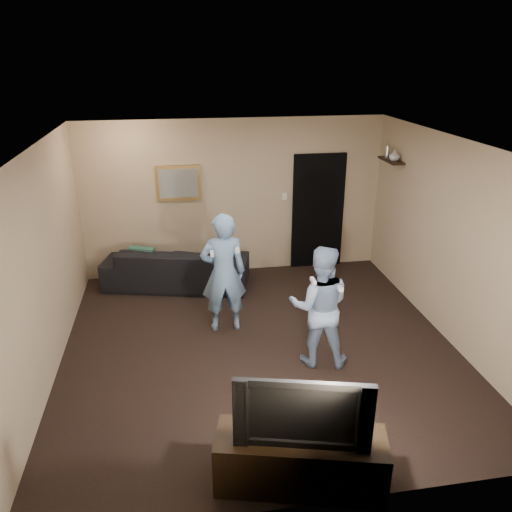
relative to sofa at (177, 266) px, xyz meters
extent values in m
plane|color=black|center=(1.01, -2.04, -0.33)|extent=(5.00, 5.00, 0.00)
cube|color=silver|center=(1.01, -2.04, 2.27)|extent=(5.00, 5.00, 0.04)
cube|color=tan|center=(1.01, 0.46, 0.97)|extent=(5.00, 0.04, 2.60)
cube|color=tan|center=(1.01, -4.54, 0.97)|extent=(5.00, 0.04, 2.60)
cube|color=tan|center=(-1.49, -2.04, 0.97)|extent=(0.04, 5.00, 2.60)
cube|color=tan|center=(3.51, -2.04, 0.97)|extent=(0.04, 5.00, 2.60)
imported|color=black|center=(0.00, 0.00, 0.00)|extent=(2.44, 1.42, 0.67)
cube|color=#194B3D|center=(-0.53, 0.00, 0.15)|extent=(0.43, 0.27, 0.41)
cube|color=olive|center=(0.11, 0.43, 1.27)|extent=(0.72, 0.05, 0.57)
cube|color=slate|center=(0.11, 0.40, 1.27)|extent=(0.62, 0.01, 0.47)
cube|color=black|center=(2.46, 0.43, 0.67)|extent=(0.90, 0.06, 2.00)
cube|color=silver|center=(1.86, 0.43, 0.97)|extent=(0.08, 0.02, 0.12)
cube|color=black|center=(3.40, -0.24, 1.66)|extent=(0.20, 0.60, 0.03)
imported|color=silver|center=(3.40, -0.34, 1.75)|extent=(0.20, 0.20, 0.17)
cylinder|color=silver|center=(3.40, -0.07, 1.76)|extent=(0.06, 0.06, 0.18)
cube|color=black|center=(0.98, -4.30, -0.08)|extent=(1.55, 0.82, 0.53)
imported|color=black|center=(0.98, -4.30, 0.51)|extent=(1.14, 0.43, 0.66)
imported|color=#6A92B9|center=(0.62, -1.50, 0.50)|extent=(0.61, 0.41, 1.66)
cube|color=white|center=(0.46, -1.72, 0.88)|extent=(0.04, 0.14, 0.04)
cube|color=white|center=(0.78, -1.72, 0.90)|extent=(0.05, 0.09, 0.05)
imported|color=#829BBD|center=(1.66, -2.49, 0.43)|extent=(0.86, 0.74, 1.52)
cube|color=white|center=(1.50, -2.71, 0.88)|extent=(0.04, 0.14, 0.04)
cube|color=white|center=(1.82, -2.71, 0.76)|extent=(0.05, 0.09, 0.05)
camera|label=1|loc=(0.05, -7.53, 3.24)|focal=35.00mm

